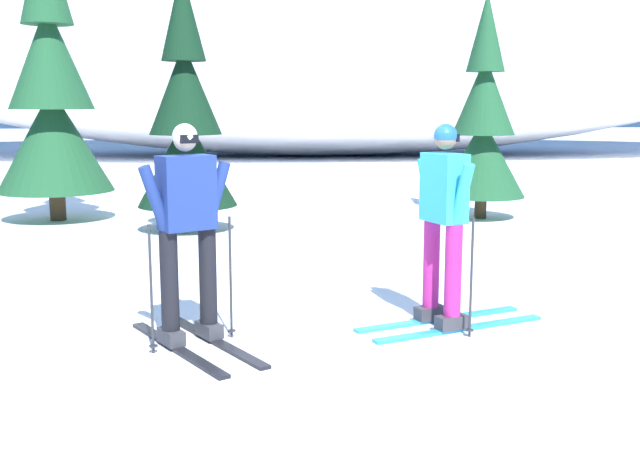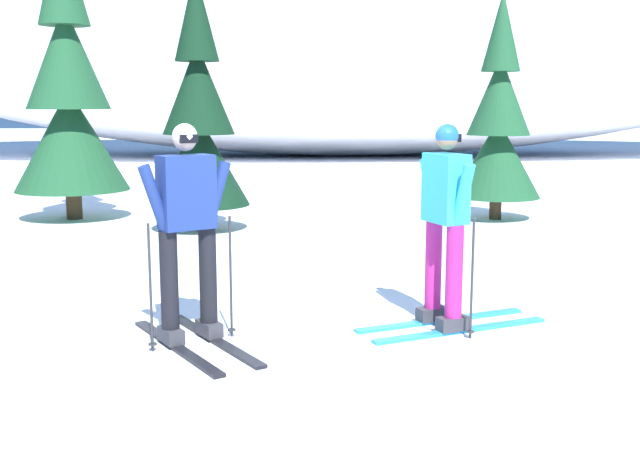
{
  "view_description": "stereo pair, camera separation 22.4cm",
  "coord_description": "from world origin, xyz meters",
  "px_view_note": "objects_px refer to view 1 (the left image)",
  "views": [
    {
      "loc": [
        -0.12,
        -6.48,
        2.0
      ],
      "look_at": [
        0.3,
        -0.11,
        0.95
      ],
      "focal_mm": 42.23,
      "sensor_mm": 36.0,
      "label": 1
    },
    {
      "loc": [
        0.1,
        -6.5,
        2.0
      ],
      "look_at": [
        0.3,
        -0.11,
        0.95
      ],
      "focal_mm": 42.23,
      "sensor_mm": 36.0,
      "label": 2
    }
  ],
  "objects_px": {
    "skier_cyan_jacket": "(444,222)",
    "pine_tree_center_right": "(186,124)",
    "skier_navy_jacket": "(188,229)",
    "pine_tree_far_right": "(483,126)",
    "pine_tree_center_left": "(51,97)"
  },
  "relations": [
    {
      "from": "skier_navy_jacket",
      "to": "pine_tree_far_right",
      "type": "height_order",
      "value": "pine_tree_far_right"
    },
    {
      "from": "skier_navy_jacket",
      "to": "pine_tree_center_right",
      "type": "xyz_separation_m",
      "value": [
        -0.63,
        5.85,
        0.72
      ]
    },
    {
      "from": "skier_cyan_jacket",
      "to": "skier_navy_jacket",
      "type": "bearing_deg",
      "value": -171.47
    },
    {
      "from": "pine_tree_center_right",
      "to": "pine_tree_center_left",
      "type": "bearing_deg",
      "value": 151.63
    },
    {
      "from": "skier_navy_jacket",
      "to": "skier_cyan_jacket",
      "type": "xyz_separation_m",
      "value": [
        2.23,
        0.33,
        -0.02
      ]
    },
    {
      "from": "skier_cyan_jacket",
      "to": "pine_tree_far_right",
      "type": "relative_size",
      "value": 0.47
    },
    {
      "from": "skier_cyan_jacket",
      "to": "pine_tree_center_right",
      "type": "xyz_separation_m",
      "value": [
        -2.86,
        5.51,
        0.74
      ]
    },
    {
      "from": "skier_cyan_jacket",
      "to": "pine_tree_far_right",
      "type": "height_order",
      "value": "pine_tree_far_right"
    },
    {
      "from": "skier_cyan_jacket",
      "to": "pine_tree_center_right",
      "type": "relative_size",
      "value": 0.45
    },
    {
      "from": "pine_tree_center_left",
      "to": "pine_tree_far_right",
      "type": "distance_m",
      "value": 7.49
    },
    {
      "from": "pine_tree_center_right",
      "to": "pine_tree_far_right",
      "type": "bearing_deg",
      "value": 11.53
    },
    {
      "from": "skier_navy_jacket",
      "to": "pine_tree_far_right",
      "type": "bearing_deg",
      "value": 57.19
    },
    {
      "from": "skier_cyan_jacket",
      "to": "pine_tree_center_right",
      "type": "distance_m",
      "value": 6.26
    },
    {
      "from": "pine_tree_center_left",
      "to": "pine_tree_far_right",
      "type": "xyz_separation_m",
      "value": [
        7.47,
        -0.27,
        -0.49
      ]
    },
    {
      "from": "skier_cyan_jacket",
      "to": "pine_tree_center_left",
      "type": "distance_m",
      "value": 8.69
    }
  ]
}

